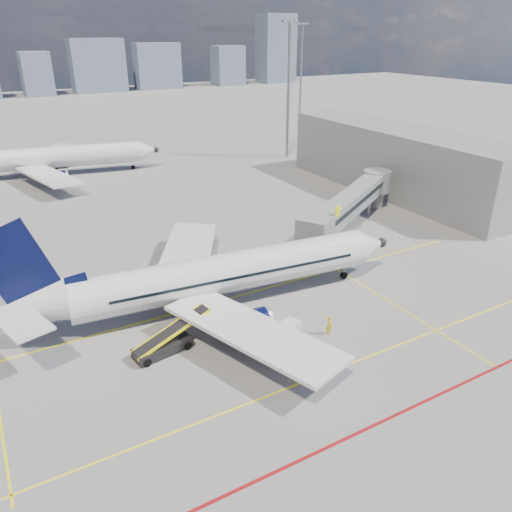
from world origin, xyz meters
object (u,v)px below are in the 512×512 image
at_px(second_aircraft, 47,158).
at_px(belt_loader, 164,345).
at_px(cargo_dolly, 286,334).
at_px(main_aircraft, 212,276).
at_px(ramp_worker, 329,325).
at_px(baggage_tug, 290,352).

bearing_deg(second_aircraft, belt_loader, -80.43).
bearing_deg(cargo_dolly, main_aircraft, 83.56).
height_order(main_aircraft, ramp_worker, main_aircraft).
relative_size(main_aircraft, cargo_dolly, 11.19).
distance_m(cargo_dolly, belt_loader, 9.92).
relative_size(main_aircraft, belt_loader, 5.47).
xyz_separation_m(second_aircraft, belt_loader, (-0.96, -60.76, -2.50)).
relative_size(second_aircraft, ramp_worker, 21.32).
relative_size(main_aircraft, second_aircraft, 1.00).
bearing_deg(belt_loader, cargo_dolly, -31.51).
bearing_deg(ramp_worker, baggage_tug, 108.36).
height_order(cargo_dolly, ramp_worker, ramp_worker).
bearing_deg(ramp_worker, belt_loader, 73.61).
distance_m(baggage_tug, belt_loader, 10.13).
height_order(main_aircraft, baggage_tug, main_aircraft).
height_order(baggage_tug, ramp_worker, ramp_worker).
relative_size(belt_loader, ramp_worker, 3.90).
height_order(second_aircraft, baggage_tug, second_aircraft).
bearing_deg(baggage_tug, cargo_dolly, 49.90).
distance_m(baggage_tug, cargo_dolly, 2.27).
bearing_deg(baggage_tug, second_aircraft, 79.62).
xyz_separation_m(main_aircraft, baggage_tug, (1.73, -10.46, -2.55)).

